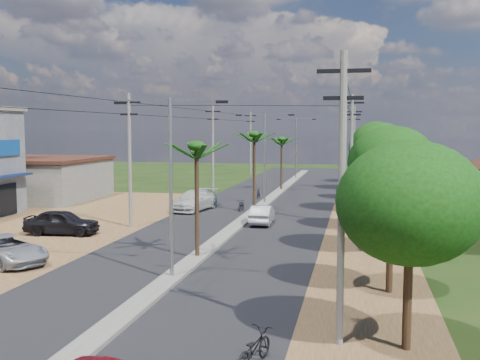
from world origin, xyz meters
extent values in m
plane|color=black|center=(0.00, 0.00, 0.00)|extent=(160.00, 160.00, 0.00)
cube|color=black|center=(0.00, 15.00, 0.02)|extent=(12.00, 110.00, 0.04)
cube|color=#605E56|center=(0.00, 18.00, 0.09)|extent=(1.00, 90.00, 0.18)
cube|color=#523B1C|center=(8.50, 15.00, 0.01)|extent=(5.00, 90.00, 0.03)
cube|color=#101D45|center=(-17.60, 14.00, 3.10)|extent=(0.80, 5.40, 0.15)
cube|color=black|center=(-17.95, 14.00, 1.30)|extent=(0.10, 3.00, 2.40)
cube|color=navy|center=(-17.92, 14.00, 5.20)|extent=(0.12, 4.20, 1.20)
cube|color=#605E56|center=(-21.00, 24.00, 1.80)|extent=(10.00, 10.00, 3.60)
cube|color=black|center=(-21.00, 24.00, 3.80)|extent=(10.40, 10.40, 0.30)
cylinder|color=black|center=(9.50, -6.00, 2.10)|extent=(0.28, 0.28, 4.20)
ellipsoid|color=black|center=(9.50, -6.00, 4.50)|extent=(4.40, 4.40, 3.74)
cylinder|color=black|center=(9.30, 0.00, 1.92)|extent=(0.28, 0.28, 3.85)
ellipsoid|color=black|center=(9.30, 0.00, 4.12)|extent=(4.00, 4.00, 3.40)
cylinder|color=black|center=(9.70, 7.00, 2.27)|extent=(0.28, 0.28, 4.55)
ellipsoid|color=black|center=(9.70, 7.00, 4.88)|extent=(4.60, 4.60, 3.91)
cylinder|color=black|center=(9.40, 14.00, 2.03)|extent=(0.28, 0.28, 4.06)
ellipsoid|color=black|center=(9.40, 14.00, 4.35)|extent=(4.20, 4.20, 3.57)
cylinder|color=black|center=(9.60, 22.00, 2.38)|extent=(0.28, 0.28, 4.76)
ellipsoid|color=black|center=(9.60, 22.00, 5.10)|extent=(4.80, 4.80, 4.08)
cylinder|color=black|center=(9.20, 30.00, 1.82)|extent=(0.28, 0.28, 3.64)
ellipsoid|color=black|center=(9.20, 30.00, 3.90)|extent=(3.80, 3.80, 3.23)
cylinder|color=black|center=(9.80, 38.00, 2.45)|extent=(0.28, 0.28, 4.90)
ellipsoid|color=black|center=(9.80, 38.00, 5.25)|extent=(5.00, 5.00, 4.25)
cylinder|color=black|center=(9.50, 46.00, 2.17)|extent=(0.28, 0.28, 4.34)
ellipsoid|color=black|center=(9.50, 46.00, 4.65)|extent=(4.40, 4.40, 3.74)
cylinder|color=black|center=(0.00, 4.00, 2.90)|extent=(0.22, 0.22, 5.80)
cylinder|color=black|center=(0.00, 20.00, 3.10)|extent=(0.22, 0.22, 6.20)
cylinder|color=black|center=(0.00, 36.00, 2.75)|extent=(0.22, 0.22, 5.50)
cylinder|color=gray|center=(0.00, 0.00, 4.00)|extent=(0.16, 0.16, 8.00)
cube|color=gray|center=(1.20, 0.00, 7.90)|extent=(2.40, 0.08, 0.08)
cube|color=gray|center=(-1.20, 0.00, 7.90)|extent=(2.40, 0.08, 0.08)
cube|color=black|center=(2.30, 0.00, 7.80)|extent=(0.50, 0.18, 0.12)
cube|color=black|center=(-2.30, 0.00, 7.80)|extent=(0.50, 0.18, 0.12)
cylinder|color=gray|center=(0.00, 25.00, 4.00)|extent=(0.16, 0.16, 8.00)
cube|color=gray|center=(1.20, 25.00, 7.90)|extent=(2.40, 0.08, 0.08)
cube|color=gray|center=(-1.20, 25.00, 7.90)|extent=(2.40, 0.08, 0.08)
cube|color=black|center=(2.30, 25.00, 7.80)|extent=(0.50, 0.18, 0.12)
cube|color=black|center=(-2.30, 25.00, 7.80)|extent=(0.50, 0.18, 0.12)
cylinder|color=gray|center=(0.00, 50.00, 4.00)|extent=(0.16, 0.16, 8.00)
cube|color=gray|center=(1.20, 50.00, 7.90)|extent=(2.40, 0.08, 0.08)
cube|color=gray|center=(-1.20, 50.00, 7.90)|extent=(2.40, 0.08, 0.08)
cube|color=black|center=(2.30, 50.00, 7.80)|extent=(0.50, 0.18, 0.12)
cube|color=black|center=(-2.30, 50.00, 7.80)|extent=(0.50, 0.18, 0.12)
cylinder|color=#605E56|center=(-7.00, 12.00, 4.50)|extent=(0.24, 0.24, 9.00)
cube|color=black|center=(-7.00, 12.00, 8.40)|extent=(1.60, 0.12, 0.12)
cube|color=black|center=(-7.00, 12.00, 7.60)|extent=(1.20, 0.12, 0.12)
cylinder|color=#605E56|center=(-7.00, 34.00, 4.50)|extent=(0.24, 0.24, 9.00)
cube|color=black|center=(-7.00, 34.00, 8.40)|extent=(1.60, 0.12, 0.12)
cube|color=black|center=(-7.00, 34.00, 7.60)|extent=(1.20, 0.12, 0.12)
cylinder|color=#605E56|center=(-7.00, 55.00, 4.50)|extent=(0.24, 0.24, 9.00)
cube|color=black|center=(-7.00, 55.00, 8.40)|extent=(1.60, 0.12, 0.12)
cube|color=black|center=(-7.00, 55.00, 7.60)|extent=(1.20, 0.12, 0.12)
cylinder|color=#605E56|center=(7.50, -6.00, 4.50)|extent=(0.24, 0.24, 9.00)
cube|color=black|center=(7.50, -6.00, 8.40)|extent=(1.60, 0.12, 0.12)
cube|color=black|center=(7.50, -6.00, 7.60)|extent=(1.20, 0.12, 0.12)
cylinder|color=#605E56|center=(7.50, 16.00, 4.50)|extent=(0.24, 0.24, 9.00)
cube|color=black|center=(7.50, 16.00, 8.40)|extent=(1.60, 0.12, 0.12)
cube|color=black|center=(7.50, 16.00, 7.60)|extent=(1.20, 0.12, 0.12)
cylinder|color=#605E56|center=(7.50, 38.00, 4.50)|extent=(0.24, 0.24, 9.00)
cube|color=black|center=(7.50, 38.00, 8.40)|extent=(1.60, 0.12, 0.12)
cube|color=black|center=(7.50, 38.00, 7.60)|extent=(1.20, 0.12, 0.12)
imported|color=#97999F|center=(1.50, 14.96, 0.66)|extent=(1.56, 4.06, 1.32)
imported|color=#AAA9A6|center=(-5.00, 20.27, 0.80)|extent=(3.15, 5.82, 1.60)
imported|color=#97999F|center=(-8.91, 1.09, 0.69)|extent=(5.47, 4.31, 1.38)
imported|color=black|center=(-10.14, 8.53, 0.79)|extent=(4.78, 2.31, 1.57)
imported|color=black|center=(5.20, -8.17, 0.50)|extent=(1.19, 2.03, 1.01)
imported|color=black|center=(-1.20, 20.79, 0.46)|extent=(0.63, 1.76, 0.92)
imported|color=black|center=(-1.20, 28.74, 0.47)|extent=(0.45, 1.56, 0.94)
camera|label=1|loc=(7.96, -23.15, 6.72)|focal=42.00mm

